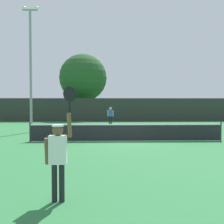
# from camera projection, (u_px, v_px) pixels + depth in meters

# --- Properties ---
(ground_plane) EXTENTS (120.00, 120.00, 0.00)m
(ground_plane) POSITION_uv_depth(u_px,v_px,m) (126.00, 141.00, 15.33)
(ground_plane) COLOR #2D723D
(tennis_net) EXTENTS (10.78, 0.08, 1.07)m
(tennis_net) POSITION_uv_depth(u_px,v_px,m) (126.00, 132.00, 15.31)
(tennis_net) COLOR #232328
(tennis_net) RESTS_ON ground
(perimeter_fence) EXTENTS (35.54, 0.12, 2.65)m
(perimeter_fence) POSITION_uv_depth(u_px,v_px,m) (115.00, 110.00, 31.54)
(perimeter_fence) COLOR #2D332D
(perimeter_fence) RESTS_ON ground
(player_serving) EXTENTS (0.67, 0.40, 2.54)m
(player_serving) POSITION_uv_depth(u_px,v_px,m) (58.00, 151.00, 5.95)
(player_serving) COLOR white
(player_serving) RESTS_ON ground
(player_receiving) EXTENTS (0.57, 0.25, 1.71)m
(player_receiving) POSITION_uv_depth(u_px,v_px,m) (110.00, 114.00, 25.89)
(player_receiving) COLOR blue
(player_receiving) RESTS_ON ground
(tennis_ball) EXTENTS (0.07, 0.07, 0.07)m
(tennis_ball) POSITION_uv_depth(u_px,v_px,m) (108.00, 134.00, 18.28)
(tennis_ball) COLOR #CCE033
(tennis_ball) RESTS_ON ground
(light_pole) EXTENTS (1.18, 0.28, 9.09)m
(light_pole) POSITION_uv_depth(u_px,v_px,m) (31.00, 62.00, 19.78)
(light_pole) COLOR gray
(light_pole) RESTS_ON ground
(large_tree) EXTENTS (6.11, 6.11, 8.41)m
(large_tree) POSITION_uv_depth(u_px,v_px,m) (83.00, 78.00, 35.36)
(large_tree) COLOR brown
(large_tree) RESTS_ON ground
(parked_car_near) EXTENTS (2.05, 4.26, 1.69)m
(parked_car_near) POSITION_uv_depth(u_px,v_px,m) (123.00, 112.00, 40.18)
(parked_car_near) COLOR navy
(parked_car_near) RESTS_ON ground
(parked_car_mid) EXTENTS (2.22, 4.33, 1.69)m
(parked_car_mid) POSITION_uv_depth(u_px,v_px,m) (159.00, 113.00, 36.72)
(parked_car_mid) COLOR black
(parked_car_mid) RESTS_ON ground
(parked_car_far) EXTENTS (2.06, 4.27, 1.69)m
(parked_car_far) POSITION_uv_depth(u_px,v_px,m) (178.00, 112.00, 39.93)
(parked_car_far) COLOR red
(parked_car_far) RESTS_ON ground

